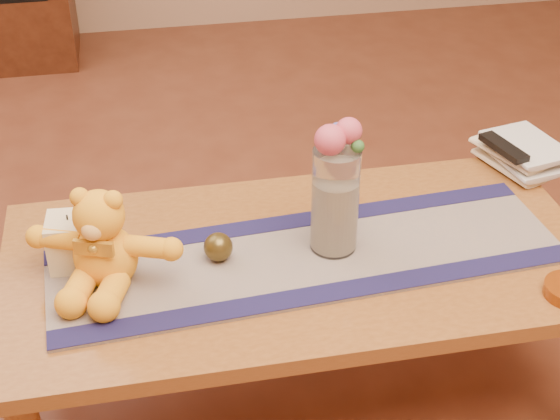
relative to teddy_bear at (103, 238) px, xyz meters
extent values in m
plane|color=#582919|center=(0.45, 0.02, -0.57)|extent=(5.50, 5.50, 0.00)
cube|color=brown|center=(0.45, 0.02, -0.14)|extent=(1.40, 0.70, 0.04)
cylinder|color=brown|center=(-0.19, 0.31, -0.36)|extent=(0.07, 0.07, 0.41)
cylinder|color=brown|center=(1.09, 0.31, -0.36)|extent=(0.07, 0.07, 0.41)
cube|color=#1E1A49|center=(0.46, 0.00, -0.12)|extent=(1.22, 0.43, 0.01)
cube|color=#181540|center=(0.47, -0.15, -0.11)|extent=(1.20, 0.14, 0.00)
cube|color=#181540|center=(0.45, 0.14, -0.11)|extent=(1.20, 0.14, 0.00)
cube|color=beige|center=(-0.08, 0.07, -0.05)|extent=(0.11, 0.11, 0.12)
cylinder|color=black|center=(-0.08, 0.07, 0.02)|extent=(0.00, 0.00, 0.01)
cylinder|color=silver|center=(0.53, 0.02, 0.02)|extent=(0.11, 0.11, 0.26)
cylinder|color=beige|center=(0.53, 0.02, -0.02)|extent=(0.09, 0.09, 0.18)
sphere|color=#C8465E|center=(0.51, 0.01, 0.18)|extent=(0.07, 0.07, 0.07)
sphere|color=#C8465E|center=(0.55, 0.03, 0.19)|extent=(0.06, 0.06, 0.06)
sphere|color=#5653B3|center=(0.54, 0.06, 0.18)|extent=(0.04, 0.04, 0.04)
sphere|color=#5653B3|center=(0.50, 0.04, 0.17)|extent=(0.04, 0.04, 0.04)
sphere|color=#33662D|center=(0.57, 0.00, 0.17)|extent=(0.03, 0.03, 0.03)
sphere|color=#473A17|center=(0.25, 0.02, -0.08)|extent=(0.09, 0.09, 0.07)
imported|color=beige|center=(1.06, 0.28, -0.11)|extent=(0.23, 0.26, 0.02)
imported|color=beige|center=(1.06, 0.27, -0.09)|extent=(0.20, 0.25, 0.02)
imported|color=beige|center=(1.05, 0.28, -0.07)|extent=(0.23, 0.27, 0.02)
imported|color=beige|center=(1.06, 0.28, -0.05)|extent=(0.21, 0.25, 0.02)
cube|color=black|center=(1.06, 0.27, -0.03)|extent=(0.08, 0.17, 0.02)
camera|label=1|loc=(0.10, -1.48, 1.02)|focal=51.67mm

